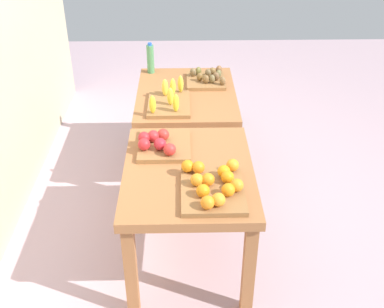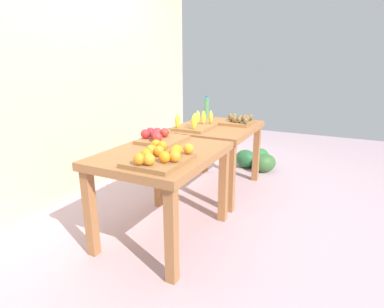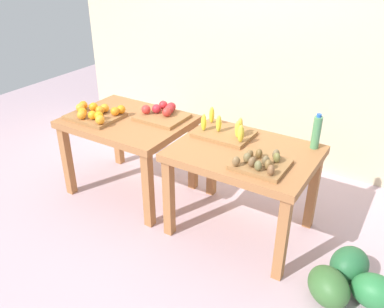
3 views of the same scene
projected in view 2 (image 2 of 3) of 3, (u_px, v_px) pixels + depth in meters
name	position (u px, v px, depth m)	size (l,w,h in m)	color
ground_plane	(194.00, 208.00, 3.04)	(8.00, 8.00, 0.00)	#B99DA8
back_wall	(78.00, 52.00, 3.19)	(4.40, 0.12, 3.00)	beige
display_table_left	(163.00, 164.00, 2.38)	(1.04, 0.80, 0.73)	#A0663A
display_table_right	(216.00, 135.00, 3.34)	(1.04, 0.80, 0.73)	#A0663A
orange_bin	(161.00, 156.00, 2.08)	(0.46, 0.37, 0.11)	olive
apple_bin	(160.00, 137.00, 2.63)	(0.40, 0.36, 0.11)	olive
banana_crate	(196.00, 125.00, 3.15)	(0.44, 0.32, 0.17)	olive
kiwi_bin	(238.00, 121.00, 3.40)	(0.36, 0.33, 0.10)	olive
water_bottle	(207.00, 107.00, 3.77)	(0.06, 0.06, 0.27)	#4C8C59
watermelon_pile	(257.00, 160.00, 4.17)	(0.62, 0.65, 0.25)	#29753C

